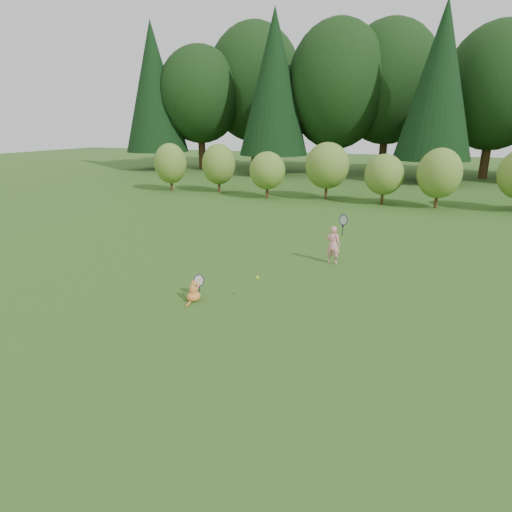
% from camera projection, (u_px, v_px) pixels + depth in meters
% --- Properties ---
extents(ground, '(100.00, 100.00, 0.00)m').
position_uv_depth(ground, '(235.00, 293.00, 9.88)').
color(ground, '#325217').
rests_on(ground, ground).
extents(shrub_row, '(28.00, 3.00, 2.80)m').
position_uv_depth(shrub_row, '(347.00, 174.00, 20.94)').
color(shrub_row, '#547624').
rests_on(shrub_row, ground).
extents(woodland_backdrop, '(48.00, 10.00, 15.00)m').
position_uv_depth(woodland_backdrop, '(383.00, 64.00, 27.96)').
color(woodland_backdrop, black).
rests_on(woodland_backdrop, ground).
extents(child, '(0.59, 0.33, 1.60)m').
position_uv_depth(child, '(334.00, 244.00, 11.86)').
color(child, pink).
rests_on(child, ground).
extents(cat, '(0.41, 0.67, 0.66)m').
position_uv_depth(cat, '(194.00, 290.00, 9.41)').
color(cat, orange).
rests_on(cat, ground).
extents(tennis_ball, '(0.07, 0.07, 0.07)m').
position_uv_depth(tennis_ball, '(257.00, 277.00, 9.20)').
color(tennis_ball, '#B9D519').
rests_on(tennis_ball, ground).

